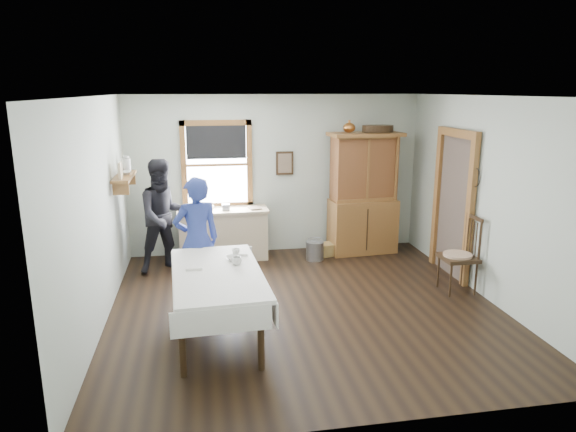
{
  "coord_description": "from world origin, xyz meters",
  "views": [
    {
      "loc": [
        -1.29,
        -6.14,
        2.78
      ],
      "look_at": [
        -0.17,
        0.3,
        1.16
      ],
      "focal_mm": 32.0,
      "sensor_mm": 36.0,
      "label": 1
    }
  ],
  "objects_px": {
    "china_hutch": "(364,194)",
    "dining_table": "(218,303)",
    "pail": "(315,251)",
    "figure_dark": "(165,220)",
    "work_counter": "(223,234)",
    "spindle_chair": "(458,254)",
    "woman_blue": "(197,245)",
    "wicker_basket": "(327,249)"
  },
  "relations": [
    {
      "from": "dining_table",
      "to": "pail",
      "type": "distance_m",
      "value": 2.99
    },
    {
      "from": "work_counter",
      "to": "wicker_basket",
      "type": "relative_size",
      "value": 4.21
    },
    {
      "from": "pail",
      "to": "figure_dark",
      "type": "relative_size",
      "value": 0.19
    },
    {
      "from": "wicker_basket",
      "to": "woman_blue",
      "type": "bearing_deg",
      "value": -144.0
    },
    {
      "from": "china_hutch",
      "to": "dining_table",
      "type": "distance_m",
      "value": 3.84
    },
    {
      "from": "dining_table",
      "to": "woman_blue",
      "type": "xyz_separation_m",
      "value": [
        -0.22,
        1.06,
        0.39
      ]
    },
    {
      "from": "china_hutch",
      "to": "figure_dark",
      "type": "bearing_deg",
      "value": -177.68
    },
    {
      "from": "china_hutch",
      "to": "pail",
      "type": "relative_size",
      "value": 6.59
    },
    {
      "from": "dining_table",
      "to": "spindle_chair",
      "type": "height_order",
      "value": "spindle_chair"
    },
    {
      "from": "work_counter",
      "to": "figure_dark",
      "type": "xyz_separation_m",
      "value": [
        -0.91,
        -0.43,
        0.39
      ]
    },
    {
      "from": "work_counter",
      "to": "spindle_chair",
      "type": "height_order",
      "value": "spindle_chair"
    },
    {
      "from": "pail",
      "to": "wicker_basket",
      "type": "relative_size",
      "value": 0.89
    },
    {
      "from": "dining_table",
      "to": "spindle_chair",
      "type": "distance_m",
      "value": 3.45
    },
    {
      "from": "pail",
      "to": "woman_blue",
      "type": "relative_size",
      "value": 0.2
    },
    {
      "from": "spindle_chair",
      "to": "pail",
      "type": "xyz_separation_m",
      "value": [
        -1.66,
        1.68,
        -0.39
      ]
    },
    {
      "from": "spindle_chair",
      "to": "woman_blue",
      "type": "relative_size",
      "value": 0.7
    },
    {
      "from": "dining_table",
      "to": "wicker_basket",
      "type": "xyz_separation_m",
      "value": [
        1.95,
        2.64,
        -0.28
      ]
    },
    {
      "from": "work_counter",
      "to": "wicker_basket",
      "type": "bearing_deg",
      "value": -5.39
    },
    {
      "from": "china_hutch",
      "to": "pail",
      "type": "xyz_separation_m",
      "value": [
        -0.91,
        -0.29,
        -0.88
      ]
    },
    {
      "from": "spindle_chair",
      "to": "wicker_basket",
      "type": "distance_m",
      "value": 2.38
    },
    {
      "from": "spindle_chair",
      "to": "woman_blue",
      "type": "distance_m",
      "value": 3.6
    },
    {
      "from": "work_counter",
      "to": "figure_dark",
      "type": "bearing_deg",
      "value": -155.27
    },
    {
      "from": "work_counter",
      "to": "dining_table",
      "type": "bearing_deg",
      "value": -94.77
    },
    {
      "from": "china_hutch",
      "to": "pail",
      "type": "distance_m",
      "value": 1.3
    },
    {
      "from": "figure_dark",
      "to": "china_hutch",
      "type": "bearing_deg",
      "value": -13.77
    },
    {
      "from": "work_counter",
      "to": "china_hutch",
      "type": "distance_m",
      "value": 2.49
    },
    {
      "from": "china_hutch",
      "to": "work_counter",
      "type": "bearing_deg",
      "value": 174.59
    },
    {
      "from": "china_hutch",
      "to": "pail",
      "type": "bearing_deg",
      "value": -166.52
    },
    {
      "from": "pail",
      "to": "figure_dark",
      "type": "bearing_deg",
      "value": -177.73
    },
    {
      "from": "woman_blue",
      "to": "dining_table",
      "type": "bearing_deg",
      "value": 85.82
    },
    {
      "from": "spindle_chair",
      "to": "pail",
      "type": "bearing_deg",
      "value": 134.68
    },
    {
      "from": "pail",
      "to": "woman_blue",
      "type": "xyz_separation_m",
      "value": [
        -1.92,
        -1.39,
        0.63
      ]
    },
    {
      "from": "spindle_chair",
      "to": "pail",
      "type": "distance_m",
      "value": 2.4
    },
    {
      "from": "pail",
      "to": "woman_blue",
      "type": "distance_m",
      "value": 2.45
    },
    {
      "from": "work_counter",
      "to": "dining_table",
      "type": "relative_size",
      "value": 0.77
    },
    {
      "from": "china_hutch",
      "to": "dining_table",
      "type": "bearing_deg",
      "value": -137.94
    },
    {
      "from": "spindle_chair",
      "to": "wicker_basket",
      "type": "xyz_separation_m",
      "value": [
        -1.4,
        1.88,
        -0.44
      ]
    },
    {
      "from": "work_counter",
      "to": "wicker_basket",
      "type": "height_order",
      "value": "work_counter"
    },
    {
      "from": "wicker_basket",
      "to": "figure_dark",
      "type": "xyz_separation_m",
      "value": [
        -2.67,
        -0.29,
        0.71
      ]
    },
    {
      "from": "spindle_chair",
      "to": "china_hutch",
      "type": "bearing_deg",
      "value": 110.84
    },
    {
      "from": "woman_blue",
      "to": "figure_dark",
      "type": "height_order",
      "value": "figure_dark"
    },
    {
      "from": "dining_table",
      "to": "spindle_chair",
      "type": "relative_size",
      "value": 1.77
    }
  ]
}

